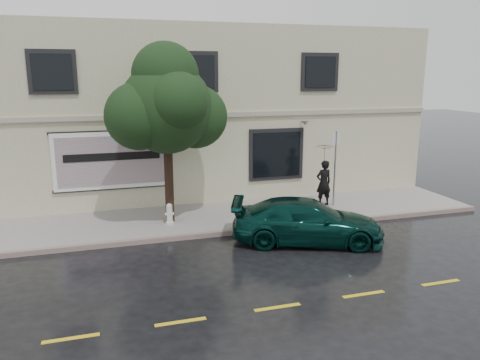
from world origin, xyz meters
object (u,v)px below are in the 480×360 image
object	(u,v)px
fire_hydrant	(169,214)
car	(307,221)
pedestrian	(324,183)
street_tree	(166,108)

from	to	relation	value
fire_hydrant	car	bearing A→B (deg)	-13.41
fire_hydrant	pedestrian	bearing A→B (deg)	25.66
car	pedestrian	bearing A→B (deg)	-13.96
street_tree	pedestrian	bearing A→B (deg)	3.29
street_tree	fire_hydrant	world-z (taller)	street_tree
pedestrian	street_tree	size ratio (longest dim) A/B	0.33
pedestrian	street_tree	distance (m)	6.70
street_tree	fire_hydrant	distance (m)	3.54
car	fire_hydrant	xyz separation A→B (m)	(-3.90, 2.59, -0.18)
pedestrian	street_tree	world-z (taller)	street_tree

